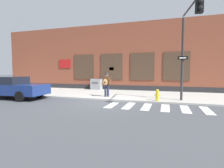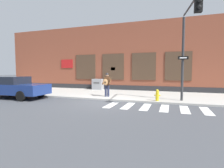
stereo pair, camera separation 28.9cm
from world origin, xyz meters
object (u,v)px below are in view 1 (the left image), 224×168
Objects in this scene: busker at (106,83)px; traffic_light at (188,37)px; red_car at (13,88)px; utility_box at (96,84)px; fire_hydrant at (157,95)px.

busker is 5.93m from traffic_light.
busker is at bearing 165.52° from traffic_light.
red_car is 2.78× the size of busker.
busker reaches higher than utility_box.
utility_box is at bearing 62.13° from red_car.
traffic_light reaches higher than red_car.
traffic_light is at bearing -36.29° from utility_box.
red_car is 6.63× the size of fire_hydrant.
busker reaches higher than red_car.
utility_box is (-2.58, 4.34, -0.42)m from busker.
red_car is 7.41m from utility_box.
busker is 0.32× the size of traffic_light.
traffic_light is at bearing -14.48° from busker.
red_car is 4.45× the size of utility_box.
fire_hydrant is at bearing -10.71° from busker.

